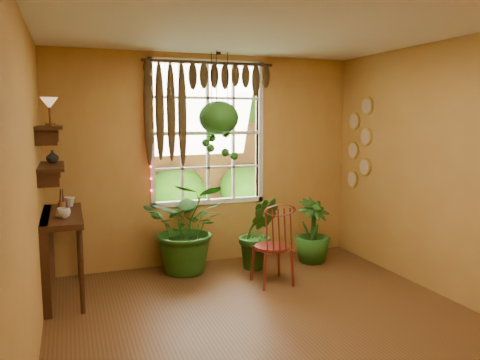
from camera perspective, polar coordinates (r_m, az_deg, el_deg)
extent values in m
plane|color=brown|center=(4.39, 5.05, -18.04)|extent=(4.50, 4.50, 0.00)
plane|color=white|center=(4.04, 5.52, 19.03)|extent=(4.50, 4.50, 0.00)
plane|color=#BC8C40|center=(6.09, -3.85, 2.42)|extent=(4.00, 0.00, 4.00)
plane|color=#BC8C40|center=(3.63, -24.62, -1.78)|extent=(0.00, 4.50, 4.50)
plane|color=#BC8C40|center=(5.18, 25.70, 0.77)|extent=(0.00, 4.50, 4.50)
cube|color=white|center=(6.10, -3.96, 5.72)|extent=(1.52, 0.10, 1.86)
cube|color=white|center=(6.13, -4.04, 5.73)|extent=(1.38, 0.01, 1.78)
cylinder|color=#3C2110|center=(6.03, -3.74, 14.08)|extent=(1.70, 0.04, 0.04)
cube|color=#3C2110|center=(5.27, -20.87, -4.14)|extent=(0.40, 1.20, 0.06)
cube|color=#3C2110|center=(5.38, -22.38, -8.60)|extent=(0.08, 1.18, 0.90)
cylinder|color=#3C2110|center=(4.85, -18.76, -10.43)|extent=(0.05, 0.05, 0.86)
cylinder|color=#3C2110|center=(5.91, -19.06, -7.21)|extent=(0.05, 0.05, 0.86)
cube|color=#3C2110|center=(5.20, -21.97, 1.55)|extent=(0.25, 0.90, 0.04)
cube|color=#3C2110|center=(5.18, -22.19, 5.96)|extent=(0.25, 0.90, 0.04)
cube|color=#305F1B|center=(11.12, -11.07, -2.48)|extent=(14.00, 10.00, 0.04)
cube|color=#8A6241|center=(9.24, -9.43, 1.29)|extent=(12.00, 0.10, 1.80)
plane|color=#83A2DB|center=(12.74, -12.55, 5.85)|extent=(12.00, 0.00, 12.00)
cylinder|color=maroon|center=(5.42, 3.95, -8.16)|extent=(0.42, 0.42, 0.04)
torus|color=maroon|center=(5.15, 4.84, -3.67)|extent=(0.39, 0.04, 0.39)
imported|color=#144B15|center=(5.79, -6.32, -5.71)|extent=(1.26, 1.18, 1.14)
imported|color=#144B15|center=(5.92, 2.29, -6.46)|extent=(0.59, 0.52, 0.92)
imported|color=#144B15|center=(6.26, 8.83, -6.15)|extent=(0.60, 0.60, 0.84)
ellipsoid|color=black|center=(5.87, -2.60, 6.86)|extent=(0.29, 0.29, 0.18)
ellipsoid|color=#144B15|center=(5.87, -2.61, 7.57)|extent=(0.49, 0.49, 0.42)
imported|color=silver|center=(5.00, -20.71, -3.79)|extent=(0.14, 0.14, 0.10)
imported|color=beige|center=(5.64, -20.06, -2.50)|extent=(0.14, 0.14, 0.11)
cylinder|color=#96542B|center=(5.41, -20.89, -3.01)|extent=(0.08, 0.08, 0.10)
imported|color=#B2AD99|center=(5.39, -21.90, 2.68)|extent=(0.16, 0.16, 0.14)
cylinder|color=brown|center=(4.94, -22.12, 6.28)|extent=(0.09, 0.09, 0.03)
cylinder|color=brown|center=(4.94, -22.17, 7.29)|extent=(0.02, 0.02, 0.17)
cone|color=slate|center=(4.94, -22.24, 8.68)|extent=(0.17, 0.17, 0.11)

